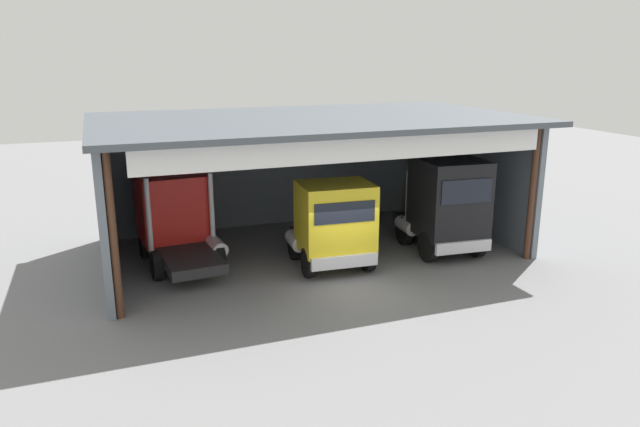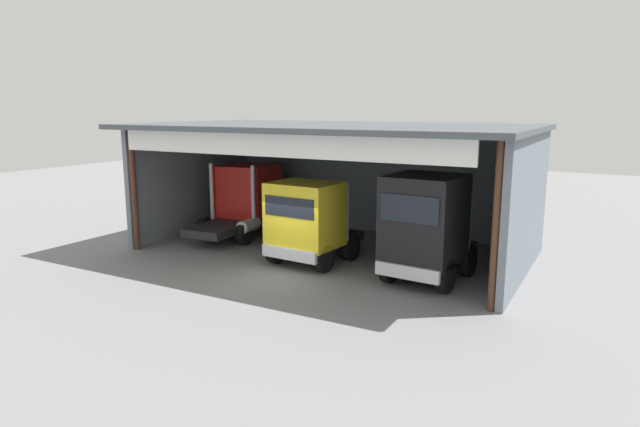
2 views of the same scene
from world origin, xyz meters
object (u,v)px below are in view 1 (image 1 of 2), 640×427
Objects in this scene: truck_red_center_left_bay at (176,216)px; truck_black_left_bay at (445,204)px; oil_drum at (413,203)px; tool_cart at (351,212)px; truck_yellow_center_bay at (332,223)px.

truck_black_left_bay reaches higher than truck_red_center_left_bay.
tool_cart is at bearing -169.37° from oil_drum.
truck_yellow_center_bay is at bearing -138.66° from oil_drum.
tool_cart is at bearing -67.75° from truck_black_left_bay.
truck_black_left_bay is (4.69, -0.03, 0.31)m from truck_yellow_center_bay.
truck_black_left_bay reaches higher than truck_yellow_center_bay.
truck_black_left_bay is at bearing -72.33° from tool_cart.
truck_red_center_left_bay is at bearing -11.49° from truck_black_left_bay.
truck_black_left_bay is 5.11× the size of oil_drum.
truck_yellow_center_bay is at bearing -32.98° from truck_red_center_left_bay.
tool_cart is at bearing -116.45° from truck_yellow_center_bay.
truck_yellow_center_bay is 8.92m from oil_drum.
oil_drum is at bearing -134.60° from truck_yellow_center_bay.
truck_black_left_bay is 4.77× the size of tool_cart.
oil_drum is 3.65m from tool_cart.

